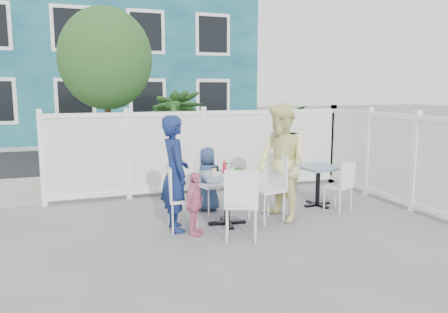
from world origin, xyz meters
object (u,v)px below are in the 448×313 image
object	(u,v)px
spare_table	(318,175)
chair_right	(271,183)
toddler	(195,204)
chair_near	(241,199)
man	(175,173)
main_table	(227,185)
chair_back	(210,179)
chair_left	(177,193)
woman	(282,163)
utility_cabinet	(68,157)
boy	(208,179)

from	to	relation	value
spare_table	chair_right	size ratio (longest dim) A/B	0.75
spare_table	toddler	xyz separation A→B (m)	(-2.44, -0.78, -0.10)
chair_near	man	xyz separation A→B (m)	(-0.72, 0.74, 0.26)
main_table	spare_table	world-z (taller)	main_table
chair_back	toddler	world-z (taller)	chair_back
chair_left	chair_near	distance (m)	1.01
woman	utility_cabinet	bearing A→B (deg)	-150.94
main_table	spare_table	size ratio (longest dim) A/B	1.06
utility_cabinet	woman	size ratio (longest dim) A/B	0.67
chair_left	chair_right	size ratio (longest dim) A/B	0.92
toddler	chair_right	bearing A→B (deg)	-38.96
man	main_table	bearing A→B (deg)	-92.01
chair_right	main_table	bearing A→B (deg)	75.91
man	chair_right	bearing A→B (deg)	-92.48
chair_left	chair_near	xyz separation A→B (m)	(0.71, -0.72, 0.03)
utility_cabinet	chair_back	size ratio (longest dim) A/B	1.28
chair_near	spare_table	bearing A→B (deg)	54.56
spare_table	woman	distance (m)	1.19
woman	boy	distance (m)	1.33
chair_back	boy	size ratio (longest dim) A/B	0.88
spare_table	chair_left	world-z (taller)	chair_left
spare_table	chair_near	xyz separation A→B (m)	(-1.91, -1.21, 0.03)
chair_left	chair_near	world-z (taller)	chair_near
spare_table	main_table	bearing A→B (deg)	-165.74
chair_back	chair_left	bearing A→B (deg)	31.26
man	boy	bearing A→B (deg)	-43.85
chair_back	spare_table	bearing A→B (deg)	156.62
spare_table	toddler	bearing A→B (deg)	-162.25
chair_near	chair_right	bearing A→B (deg)	64.91
chair_right	chair_near	bearing A→B (deg)	119.96
spare_table	chair_near	distance (m)	2.26
woman	chair_right	bearing A→B (deg)	-123.71
spare_table	boy	bearing A→B (deg)	169.57
utility_cabinet	toddler	xyz separation A→B (m)	(1.64, -3.95, -0.16)
chair_right	toddler	xyz separation A→B (m)	(-1.31, -0.29, -0.15)
main_table	toddler	world-z (taller)	toddler
chair_near	toddler	bearing A→B (deg)	163.34
main_table	man	bearing A→B (deg)	179.55
chair_near	man	size ratio (longest dim) A/B	0.59
utility_cabinet	man	world-z (taller)	man
chair_left	man	size ratio (longest dim) A/B	0.56
main_table	boy	xyz separation A→B (m)	(-0.05, 0.82, -0.06)
spare_table	man	bearing A→B (deg)	-170.03
chair_near	toddler	xyz separation A→B (m)	(-0.53, 0.43, -0.13)
man	toddler	size ratio (longest dim) A/B	1.87
chair_right	boy	xyz separation A→B (m)	(-0.77, 0.84, -0.05)
utility_cabinet	chair_left	distance (m)	3.94
chair_right	boy	size ratio (longest dim) A/B	0.95
chair_back	man	xyz separation A→B (m)	(-0.76, -0.75, 0.28)
woman	spare_table	bearing A→B (deg)	108.23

